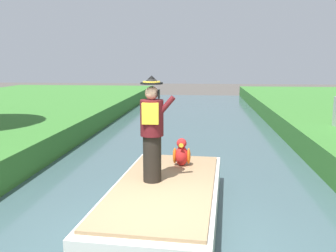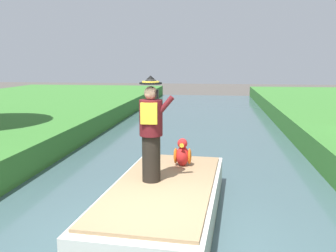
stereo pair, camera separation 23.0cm
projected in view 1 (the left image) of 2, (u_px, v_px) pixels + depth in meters
name	position (u px, v px, depth m)	size (l,w,h in m)	color
canal_water	(157.00, 252.00, 5.36)	(6.79, 48.00, 0.10)	#3D565B
boat	(165.00, 201.00, 6.38)	(2.06, 4.31, 0.61)	silver
person_pirate	(152.00, 130.00, 6.30)	(0.61, 0.42, 1.85)	black
parrot_plush	(182.00, 154.00, 7.37)	(0.36, 0.35, 0.57)	red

